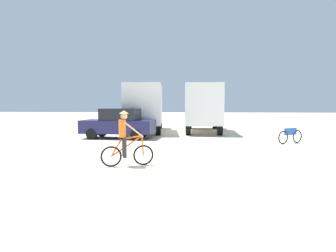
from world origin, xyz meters
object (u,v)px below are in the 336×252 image
object	(u,v)px
box_truck_white_box	(145,106)
box_truck_avon_van	(203,106)
cyclist_orange_shirt	(126,140)
bicycle_spare	(290,136)
sedan_parked	(119,123)
supply_crate	(132,135)

from	to	relation	value
box_truck_white_box	box_truck_avon_van	bearing A→B (deg)	4.84
cyclist_orange_shirt	bicycle_spare	size ratio (longest dim) A/B	1.22
box_truck_avon_van	bicycle_spare	bearing A→B (deg)	-54.47
sedan_parked	bicycle_spare	distance (m)	9.44
box_truck_avon_van	sedan_parked	size ratio (longest dim) A/B	1.57
box_truck_white_box	cyclist_orange_shirt	xyz separation A→B (m)	(1.20, -11.57, -1.03)
bicycle_spare	supply_crate	world-z (taller)	bicycle_spare
box_truck_white_box	supply_crate	distance (m)	4.68
box_truck_white_box	bicycle_spare	xyz separation A→B (m)	(8.40, -5.55, -1.48)
sedan_parked	supply_crate	bearing A→B (deg)	-20.26
cyclist_orange_shirt	supply_crate	xyz separation A→B (m)	(-1.27, 7.18, -0.60)
box_truck_white_box	supply_crate	xyz separation A→B (m)	(-0.06, -4.39, -1.63)
box_truck_avon_van	cyclist_orange_shirt	distance (m)	12.34
box_truck_avon_van	supply_crate	distance (m)	6.57
sedan_parked	cyclist_orange_shirt	size ratio (longest dim) A/B	2.38
cyclist_orange_shirt	supply_crate	world-z (taller)	cyclist_orange_shirt
box_truck_white_box	box_truck_avon_van	size ratio (longest dim) A/B	1.02
box_truck_white_box	bicycle_spare	world-z (taller)	box_truck_white_box
supply_crate	cyclist_orange_shirt	bearing A→B (deg)	-79.99
bicycle_spare	supply_crate	distance (m)	8.54
sedan_parked	supply_crate	distance (m)	1.11
box_truck_white_box	cyclist_orange_shirt	distance (m)	11.68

